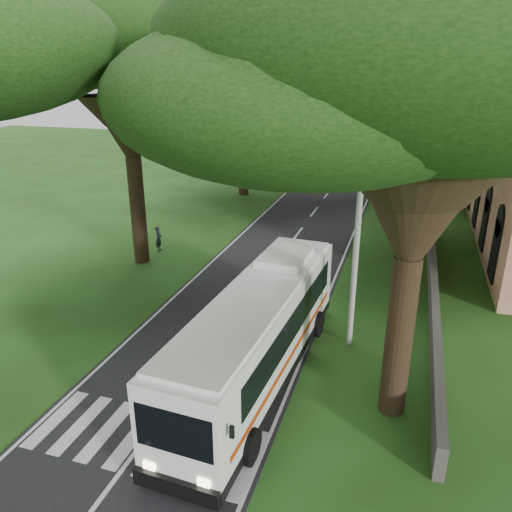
% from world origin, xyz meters
% --- Properties ---
extents(ground, '(140.00, 140.00, 0.00)m').
position_xyz_m(ground, '(0.00, 0.00, 0.00)').
color(ground, '#224112').
rests_on(ground, ground).
extents(road, '(8.00, 120.00, 0.04)m').
position_xyz_m(road, '(0.00, 25.00, 0.01)').
color(road, black).
rests_on(road, ground).
extents(crosswalk, '(8.00, 3.00, 0.01)m').
position_xyz_m(crosswalk, '(0.00, -2.00, 0.00)').
color(crosswalk, silver).
rests_on(crosswalk, ground).
extents(property_wall, '(0.35, 50.00, 1.20)m').
position_xyz_m(property_wall, '(9.00, 24.00, 0.60)').
color(property_wall, '#383533').
rests_on(property_wall, ground).
extents(pole_near, '(1.60, 0.24, 8.00)m').
position_xyz_m(pole_near, '(5.50, 6.00, 4.18)').
color(pole_near, gray).
rests_on(pole_near, ground).
extents(pole_mid, '(1.60, 0.24, 8.00)m').
position_xyz_m(pole_mid, '(5.50, 26.00, 4.18)').
color(pole_mid, gray).
rests_on(pole_mid, ground).
extents(pole_far, '(1.60, 0.24, 8.00)m').
position_xyz_m(pole_far, '(5.50, 46.00, 4.18)').
color(pole_far, gray).
rests_on(pole_far, ground).
extents(tree_l_mida, '(13.76, 13.76, 16.10)m').
position_xyz_m(tree_l_mida, '(-8.00, 12.00, 12.99)').
color(tree_l_mida, black).
rests_on(tree_l_mida, ground).
extents(tree_l_midb, '(14.83, 14.83, 14.10)m').
position_xyz_m(tree_l_midb, '(-7.50, 30.00, 10.86)').
color(tree_l_midb, black).
rests_on(tree_l_midb, ground).
extents(tree_l_far, '(12.75, 12.75, 13.75)m').
position_xyz_m(tree_l_far, '(-8.50, 48.00, 10.87)').
color(tree_l_far, black).
rests_on(tree_l_far, ground).
extents(tree_r_near, '(15.04, 15.04, 14.91)m').
position_xyz_m(tree_r_near, '(7.50, 2.00, 11.61)').
color(tree_r_near, black).
rests_on(tree_r_near, ground).
extents(tree_r_mida, '(16.10, 16.10, 15.04)m').
position_xyz_m(tree_r_mida, '(8.00, 20.00, 11.54)').
color(tree_r_mida, black).
rests_on(tree_r_mida, ground).
extents(tree_r_midb, '(15.78, 15.78, 15.84)m').
position_xyz_m(tree_r_midb, '(7.50, 38.00, 12.40)').
color(tree_r_midb, black).
rests_on(tree_r_midb, ground).
extents(tree_r_far, '(15.22, 15.22, 15.44)m').
position_xyz_m(tree_r_far, '(8.50, 56.00, 12.11)').
color(tree_r_far, black).
rests_on(tree_r_far, ground).
extents(coach_bus, '(3.54, 12.75, 3.72)m').
position_xyz_m(coach_bus, '(2.48, 2.45, 2.00)').
color(coach_bus, white).
rests_on(coach_bus, ground).
extents(distant_car_a, '(2.74, 4.32, 1.37)m').
position_xyz_m(distant_car_a, '(-1.24, 41.11, 0.71)').
color(distant_car_a, silver).
rests_on(distant_car_a, road).
extents(distant_car_b, '(2.25, 3.98, 1.24)m').
position_xyz_m(distant_car_b, '(-3.00, 53.17, 0.65)').
color(distant_car_b, navy).
rests_on(distant_car_b, road).
extents(distant_car_c, '(2.48, 5.29, 1.49)m').
position_xyz_m(distant_car_c, '(0.83, 58.11, 0.78)').
color(distant_car_c, maroon).
rests_on(distant_car_c, road).
extents(pedestrian, '(0.50, 0.67, 1.65)m').
position_xyz_m(pedestrian, '(-7.85, 13.96, 0.82)').
color(pedestrian, black).
rests_on(pedestrian, ground).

